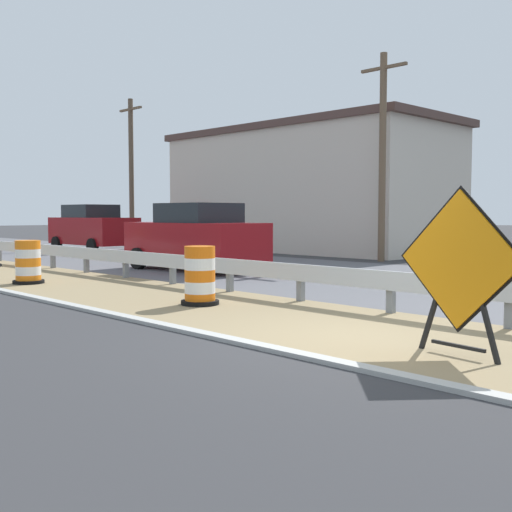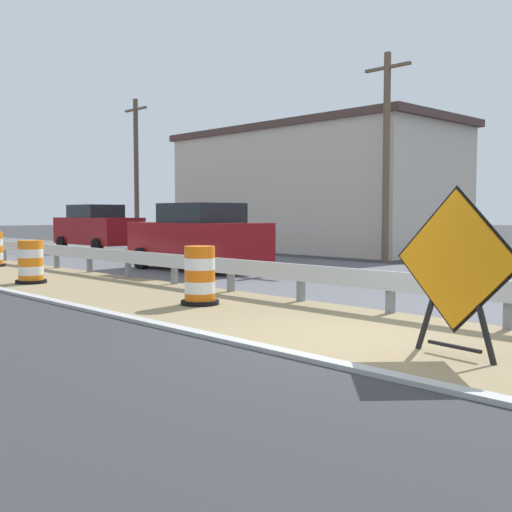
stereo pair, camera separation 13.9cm
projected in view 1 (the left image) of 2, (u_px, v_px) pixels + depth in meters
The scene contains 12 objects.
ground_plane at pixel (355, 339), 8.30m from camera, with size 160.00×160.00×0.00m, color #333335.
median_dirt_strip at pixel (380, 333), 8.71m from camera, with size 3.56×120.00×0.01m, color #8E7A56.
curb_near_edge at pixel (288, 354), 7.39m from camera, with size 0.20×120.00×0.11m, color #ADADA8.
guardrail_median at pixel (444, 288), 9.67m from camera, with size 0.18×52.18×0.71m.
warning_sign_diamond at pixel (459, 266), 7.23m from camera, with size 0.25×1.69×1.99m.
traffic_barrel_nearest at pixel (200, 278), 11.40m from camera, with size 0.70×0.70×1.07m.
traffic_barrel_close at pixel (28, 264), 14.84m from camera, with size 0.72×0.72×1.02m.
car_lead_near_lane at pixel (196, 237), 18.26m from camera, with size 2.18×4.47×1.96m.
car_distant_a at pixel (93, 228), 27.43m from camera, with size 2.12×4.65×2.04m.
roadside_shop_near at pixel (308, 189), 28.51m from camera, with size 6.25×13.25×5.49m.
utility_pole_near at pixel (382, 154), 21.46m from camera, with size 0.24×1.80×7.10m.
utility_pole_mid at pixel (131, 170), 31.02m from camera, with size 0.24×1.80×7.28m.
Camera 1 is at (-6.67, -4.95, 1.66)m, focal length 44.02 mm.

